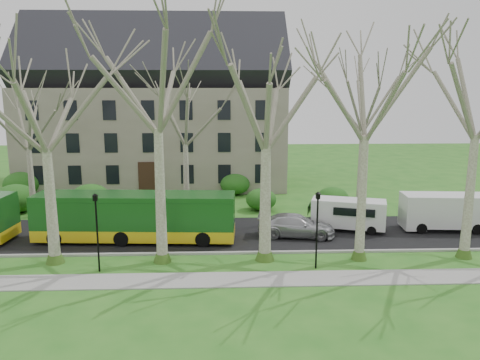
% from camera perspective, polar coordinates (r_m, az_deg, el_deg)
% --- Properties ---
extents(ground, '(120.00, 120.00, 0.00)m').
position_cam_1_polar(ground, '(27.43, -3.79, -10.09)').
color(ground, '#2A6B1E').
rests_on(ground, ground).
extents(sidewalk, '(70.00, 2.00, 0.06)m').
position_cam_1_polar(sidewalk, '(25.10, -3.95, -12.07)').
color(sidewalk, gray).
rests_on(sidewalk, ground).
extents(road, '(80.00, 8.00, 0.06)m').
position_cam_1_polar(road, '(32.61, -3.53, -6.57)').
color(road, black).
rests_on(road, ground).
extents(curb, '(80.00, 0.25, 0.14)m').
position_cam_1_polar(curb, '(28.81, -3.71, -8.89)').
color(curb, '#A5A39E').
rests_on(curb, ground).
extents(building, '(26.50, 12.20, 16.00)m').
position_cam_1_polar(building, '(50.09, -10.12, 8.74)').
color(building, slate).
rests_on(building, ground).
extents(tree_row_verge, '(49.00, 7.00, 14.00)m').
position_cam_1_polar(tree_row_verge, '(26.06, -3.97, 4.68)').
color(tree_row_verge, gray).
rests_on(tree_row_verge, ground).
extents(tree_row_far, '(33.00, 7.00, 12.00)m').
position_cam_1_polar(tree_row_far, '(36.86, -5.53, 4.92)').
color(tree_row_far, gray).
rests_on(tree_row_far, ground).
extents(lamp_row, '(36.22, 0.22, 4.30)m').
position_cam_1_polar(lamp_row, '(25.66, -3.93, -5.52)').
color(lamp_row, black).
rests_on(lamp_row, ground).
extents(hedges, '(30.60, 8.60, 2.00)m').
position_cam_1_polar(hedges, '(40.94, -9.83, -1.69)').
color(hedges, '#195418').
rests_on(hedges, ground).
extents(bus_follow, '(13.11, 3.49, 3.24)m').
position_cam_1_polar(bus_follow, '(31.46, -12.62, -4.35)').
color(bus_follow, '#175119').
rests_on(bus_follow, road).
extents(sedan, '(5.42, 2.87, 1.50)m').
position_cam_1_polar(sedan, '(31.98, 6.87, -5.53)').
color(sedan, '#ADADB2').
rests_on(sedan, road).
extents(van_a, '(5.37, 3.27, 2.21)m').
position_cam_1_polar(van_a, '(33.93, 13.06, -4.16)').
color(van_a, silver).
rests_on(van_a, road).
extents(van_b, '(6.04, 2.62, 2.57)m').
position_cam_1_polar(van_b, '(36.04, 23.69, -3.63)').
color(van_b, silver).
rests_on(van_b, road).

